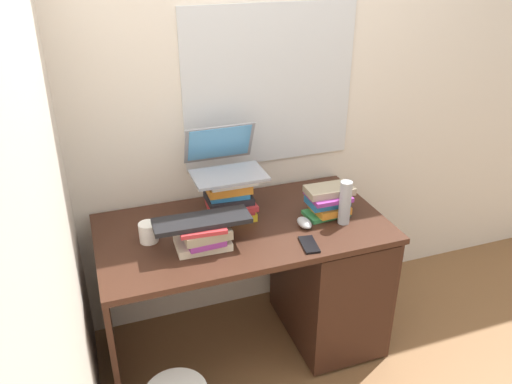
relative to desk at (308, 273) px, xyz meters
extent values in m
plane|color=brown|center=(-0.34, 0.03, -0.40)|extent=(6.00, 6.00, 0.00)
cube|color=silver|center=(-0.34, 0.43, 0.90)|extent=(6.00, 0.05, 2.60)
cube|color=silver|center=(-0.07, 0.40, 0.89)|extent=(0.90, 0.01, 0.80)
cube|color=beige|center=(-1.12, 0.03, 0.90)|extent=(0.05, 6.00, 2.60)
cube|color=#381E14|center=(-0.34, 0.03, 0.32)|extent=(1.36, 0.72, 0.03)
cube|color=#381E14|center=(-1.01, 0.03, -0.05)|extent=(0.02, 0.66, 0.71)
cube|color=#381E14|center=(0.32, 0.03, -0.05)|extent=(0.02, 0.66, 0.71)
cube|color=#321B12|center=(0.11, -0.01, -0.05)|extent=(0.41, 0.61, 0.67)
cube|color=yellow|center=(-0.36, 0.14, 0.36)|extent=(0.20, 0.19, 0.04)
cube|color=#B22D33|center=(-0.38, 0.13, 0.38)|extent=(0.22, 0.18, 0.02)
cube|color=#B22D33|center=(-0.37, 0.13, 0.41)|extent=(0.22, 0.20, 0.03)
cube|color=black|center=(-0.38, 0.14, 0.44)|extent=(0.21, 0.18, 0.03)
cube|color=#2672B2|center=(-0.38, 0.15, 0.46)|extent=(0.20, 0.17, 0.02)
cube|color=orange|center=(-0.38, 0.14, 0.50)|extent=(0.21, 0.16, 0.04)
cube|color=white|center=(-0.36, 0.14, 0.53)|extent=(0.22, 0.14, 0.03)
cube|color=beige|center=(-0.57, -0.08, 0.35)|extent=(0.24, 0.17, 0.04)
cube|color=#8C338C|center=(-0.56, -0.09, 0.39)|extent=(0.17, 0.18, 0.03)
cube|color=gray|center=(-0.56, -0.08, 0.42)|extent=(0.21, 0.19, 0.04)
cube|color=#B22D33|center=(-0.57, -0.09, 0.45)|extent=(0.21, 0.18, 0.02)
cube|color=#338C4C|center=(0.07, -0.01, 0.35)|extent=(0.22, 0.14, 0.02)
cube|color=orange|center=(0.09, -0.01, 0.37)|extent=(0.17, 0.16, 0.04)
cube|color=#2672B2|center=(0.08, 0.00, 0.41)|extent=(0.19, 0.13, 0.04)
cube|color=#8C338C|center=(0.08, -0.01, 0.44)|extent=(0.19, 0.17, 0.02)
cube|color=gray|center=(0.08, 0.00, 0.47)|extent=(0.23, 0.13, 0.03)
cube|color=gray|center=(-0.37, 0.14, 0.56)|extent=(0.34, 0.22, 0.01)
cube|color=gray|center=(-0.37, 0.29, 0.66)|extent=(0.34, 0.09, 0.20)
cube|color=#59A5E5|center=(-0.37, 0.28, 0.67)|extent=(0.31, 0.08, 0.18)
cube|color=black|center=(-0.56, -0.08, 0.47)|extent=(0.42, 0.15, 0.02)
ellipsoid|color=#A5A8AD|center=(-0.07, -0.07, 0.35)|extent=(0.06, 0.10, 0.04)
cylinder|color=white|center=(-0.78, 0.04, 0.38)|extent=(0.08, 0.08, 0.09)
torus|color=white|center=(-0.73, 0.04, 0.39)|extent=(0.05, 0.01, 0.05)
cylinder|color=#999EA5|center=(0.12, -0.10, 0.44)|extent=(0.06, 0.06, 0.22)
cube|color=black|center=(-0.12, -0.23, 0.34)|extent=(0.09, 0.14, 0.01)
camera|label=1|loc=(-0.98, -1.96, 1.57)|focal=35.91mm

